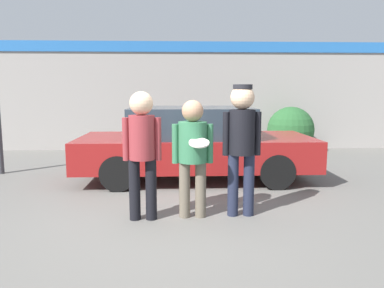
{
  "coord_description": "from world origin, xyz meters",
  "views": [
    {
      "loc": [
        0.05,
        -4.94,
        1.73
      ],
      "look_at": [
        0.28,
        0.22,
        0.99
      ],
      "focal_mm": 35.0,
      "sensor_mm": 36.0,
      "label": 1
    }
  ],
  "objects_px": {
    "person_middle_with_frisbee": "(193,148)",
    "street_lamp": "(5,3)",
    "parked_car_near": "(194,143)",
    "person_left": "(142,144)",
    "person_right": "(242,137)",
    "shrub": "(291,130)"
  },
  "relations": [
    {
      "from": "person_left",
      "to": "person_middle_with_frisbee",
      "type": "height_order",
      "value": "person_left"
    },
    {
      "from": "parked_car_near",
      "to": "person_middle_with_frisbee",
      "type": "bearing_deg",
      "value": -93.34
    },
    {
      "from": "shrub",
      "to": "person_right",
      "type": "bearing_deg",
      "value": -113.79
    },
    {
      "from": "person_middle_with_frisbee",
      "to": "street_lamp",
      "type": "relative_size",
      "value": 0.29
    },
    {
      "from": "person_left",
      "to": "shrub",
      "type": "distance_m",
      "value": 6.51
    },
    {
      "from": "person_left",
      "to": "shrub",
      "type": "bearing_deg",
      "value": 55.68
    },
    {
      "from": "person_left",
      "to": "street_lamp",
      "type": "height_order",
      "value": "street_lamp"
    },
    {
      "from": "person_right",
      "to": "shrub",
      "type": "relative_size",
      "value": 1.4
    },
    {
      "from": "parked_car_near",
      "to": "street_lamp",
      "type": "distance_m",
      "value": 4.66
    },
    {
      "from": "person_middle_with_frisbee",
      "to": "parked_car_near",
      "type": "bearing_deg",
      "value": 86.66
    },
    {
      "from": "person_left",
      "to": "person_middle_with_frisbee",
      "type": "relative_size",
      "value": 1.07
    },
    {
      "from": "person_left",
      "to": "person_right",
      "type": "height_order",
      "value": "person_right"
    },
    {
      "from": "person_right",
      "to": "person_middle_with_frisbee",
      "type": "bearing_deg",
      "value": -176.44
    },
    {
      "from": "person_right",
      "to": "street_lamp",
      "type": "distance_m",
      "value": 5.65
    },
    {
      "from": "parked_car_near",
      "to": "shrub",
      "type": "distance_m",
      "value": 4.15
    },
    {
      "from": "person_right",
      "to": "shrub",
      "type": "distance_m",
      "value": 5.76
    },
    {
      "from": "person_middle_with_frisbee",
      "to": "street_lamp",
      "type": "height_order",
      "value": "street_lamp"
    },
    {
      "from": "person_left",
      "to": "person_middle_with_frisbee",
      "type": "xyz_separation_m",
      "value": [
        0.67,
        0.07,
        -0.07
      ]
    },
    {
      "from": "person_left",
      "to": "person_right",
      "type": "relative_size",
      "value": 0.95
    },
    {
      "from": "person_middle_with_frisbee",
      "to": "street_lamp",
      "type": "bearing_deg",
      "value": 140.95
    },
    {
      "from": "parked_car_near",
      "to": "shrub",
      "type": "bearing_deg",
      "value": 46.5
    },
    {
      "from": "parked_car_near",
      "to": "person_right",
      "type": "bearing_deg",
      "value": -76.54
    }
  ]
}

